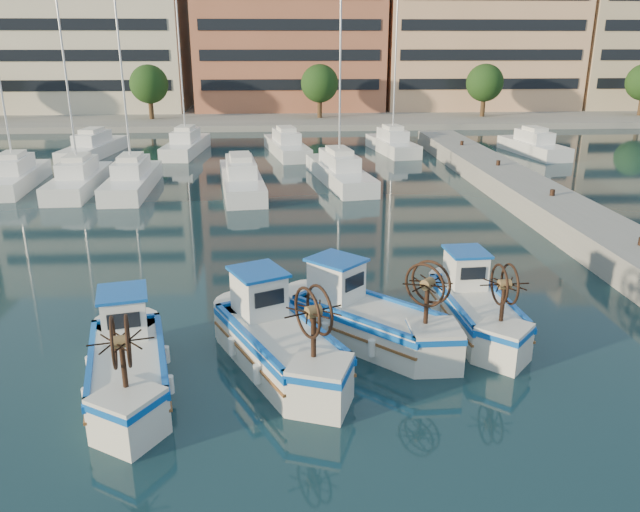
{
  "coord_description": "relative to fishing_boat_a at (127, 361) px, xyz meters",
  "views": [
    {
      "loc": [
        -0.43,
        -15.34,
        8.4
      ],
      "look_at": [
        0.87,
        4.67,
        1.5
      ],
      "focal_mm": 35.0,
      "sensor_mm": 36.0,
      "label": 1
    }
  ],
  "objects": [
    {
      "name": "waterfront",
      "position": [
        13.61,
        66.09,
        10.31
      ],
      "size": [
        180.0,
        40.0,
        25.6
      ],
      "color": "gray",
      "rests_on": "ground"
    },
    {
      "name": "ground",
      "position": [
        4.38,
        1.05,
        -0.79
      ],
      "size": [
        300.0,
        300.0,
        0.0
      ],
      "primitive_type": "plane",
      "color": "#17333C",
      "rests_on": "ground"
    },
    {
      "name": "fishing_boat_d",
      "position": [
        9.83,
        2.9,
        -0.02
      ],
      "size": [
        2.06,
        4.52,
        2.78
      ],
      "rotation": [
        0.0,
        0.0,
        0.06
      ],
      "color": "silver",
      "rests_on": "ground"
    },
    {
      "name": "fishing_boat_c",
      "position": [
        6.34,
        2.26,
        0.03
      ],
      "size": [
        4.57,
        4.55,
        2.96
      ],
      "rotation": [
        0.0,
        0.0,
        0.79
      ],
      "color": "silver",
      "rests_on": "ground"
    },
    {
      "name": "fishing_boat_b",
      "position": [
        3.77,
        0.97,
        0.05
      ],
      "size": [
        3.79,
        5.06,
        3.05
      ],
      "rotation": [
        0.0,
        0.0,
        0.44
      ],
      "color": "silver",
      "rests_on": "ground"
    },
    {
      "name": "fishing_boat_a",
      "position": [
        0.0,
        0.0,
        0.0
      ],
      "size": [
        2.79,
        4.72,
        2.86
      ],
      "rotation": [
        0.0,
        0.0,
        0.22
      ],
      "color": "silver",
      "rests_on": "ground"
    },
    {
      "name": "yacht_marina",
      "position": [
        0.99,
        28.99,
        -0.26
      ],
      "size": [
        39.03,
        22.67,
        11.5
      ],
      "color": "white",
      "rests_on": "ground"
    },
    {
      "name": "quay",
      "position": [
        17.38,
        9.05,
        -0.19
      ],
      "size": [
        3.0,
        60.0,
        1.2
      ],
      "primitive_type": "cube",
      "color": "gray",
      "rests_on": "ground"
    }
  ]
}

